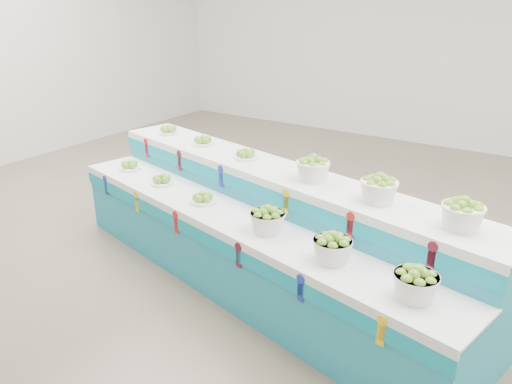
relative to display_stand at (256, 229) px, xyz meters
The scene contains 15 objects.
ground 0.71m from the display_stand, 107.89° to the left, with size 10.00×10.00×0.00m, color brown.
back_wall 5.67m from the display_stand, 91.58° to the left, with size 10.00×10.00×0.00m, color silver.
display_stand is the anchor object (origin of this frame).
plate_lower_left 1.74m from the display_stand, behind, with size 0.23×0.23×0.10m, color white.
plate_lower_mid 1.14m from the display_stand, behind, with size 0.23×0.23×0.10m, color white.
plate_lower_right 0.56m from the display_stand, 160.78° to the right, with size 0.23×0.23×0.10m, color white.
basket_lower_left 0.58m from the display_stand, 45.61° to the right, with size 0.28×0.28×0.21m, color silver, non-canonical shape.
basket_lower_mid 1.12m from the display_stand, 26.97° to the right, with size 0.28×0.28×0.21m, color silver, non-canonical shape.
basket_lower_right 1.74m from the display_stand, 21.73° to the right, with size 0.28×0.28×0.21m, color silver, non-canonical shape.
plate_upper_left 1.81m from the display_stand, 158.32° to the left, with size 0.23×0.23×0.10m, color white.
plate_upper_mid 1.24m from the display_stand, 153.41° to the left, with size 0.23×0.23×0.10m, color white.
plate_upper_right 0.75m from the display_stand, 135.05° to the left, with size 0.23×0.23×0.10m, color white.
basket_upper_left 0.78m from the display_stand, 19.88° to the left, with size 0.28×0.28×0.21m, color silver, non-canonical shape.
basket_upper_mid 1.24m from the display_stand, ahead, with size 0.28×0.28×0.21m, color silver, non-canonical shape.
basket_upper_right 1.81m from the display_stand, ahead, with size 0.28×0.28×0.21m, color silver, non-canonical shape.
Camera 1 is at (2.37, -3.81, 2.45)m, focal length 34.86 mm.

